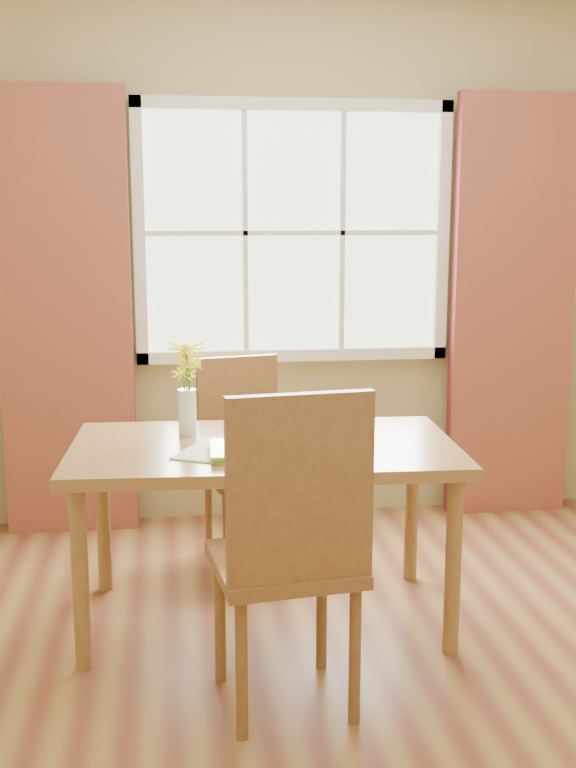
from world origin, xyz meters
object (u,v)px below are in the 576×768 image
(chair_near, at_px, (292,541))
(chair_far, at_px, (244,450))
(croissant_sandwich, at_px, (252,431))
(water_glass, at_px, (337,431))
(dining_table, at_px, (264,462))
(flower_vase, at_px, (187,376))

(chair_near, height_order, chair_far, chair_near)
(chair_far, height_order, croissant_sandwich, chair_far)
(chair_far, relative_size, croissant_sandwich, 4.94)
(croissant_sandwich, bearing_deg, water_glass, 7.67)
(dining_table, height_order, water_glass, water_glass)
(water_glass, bearing_deg, croissant_sandwich, -171.40)
(water_glass, relative_size, flower_vase, 0.34)
(water_glass, bearing_deg, chair_far, 110.17)
(dining_table, height_order, chair_far, chair_far)
(dining_table, bearing_deg, chair_far, 94.11)
(chair_far, bearing_deg, flower_vase, -130.31)
(dining_table, relative_size, flower_vase, 4.04)
(chair_near, height_order, flower_vase, flower_vase)
(dining_table, relative_size, chair_far, 1.62)
(water_glass, bearing_deg, chair_near, -112.30)
(chair_far, bearing_deg, dining_table, -100.54)
(chair_near, xyz_separation_m, flower_vase, (-0.30, 0.91, 0.37))
(chair_far, distance_m, water_glass, 0.88)
(croissant_sandwich, distance_m, flower_vase, 0.43)
(chair_near, xyz_separation_m, croissant_sandwich, (-0.07, 0.58, 0.22))
(chair_near, height_order, water_glass, chair_near)
(chair_near, relative_size, water_glass, 8.39)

